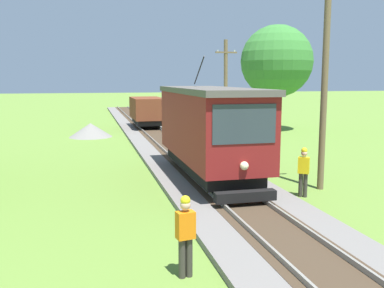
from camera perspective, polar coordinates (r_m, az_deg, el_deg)
The scene contains 8 objects.
red_tram at distance 17.18m, azimuth 2.32°, elevation 2.14°, with size 2.60×8.54×4.79m.
freight_car at distance 35.47m, azimuth -6.06°, elevation 4.47°, with size 2.40×5.20×2.31m.
utility_pole_near_tram at distance 16.55m, azimuth 17.41°, elevation 8.92°, with size 1.40×0.30×8.47m.
utility_pole_mid at distance 27.17m, azimuth 4.55°, elevation 7.09°, with size 1.40×0.46×6.60m.
gravel_pile at distance 31.60m, azimuth -13.45°, elevation 1.83°, with size 3.08×3.08×1.00m, color gray.
track_worker at distance 9.06m, azimuth -0.88°, elevation -11.81°, with size 0.42×0.30×1.78m.
second_worker at distance 15.53m, azimuth 14.74°, elevation -3.37°, with size 0.45×0.42×1.78m.
tree_right_near at distance 35.31m, azimuth 11.28°, elevation 10.82°, with size 5.76×5.76×8.44m.
Camera 1 is at (-4.72, -1.30, 4.16)m, focal length 39.74 mm.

